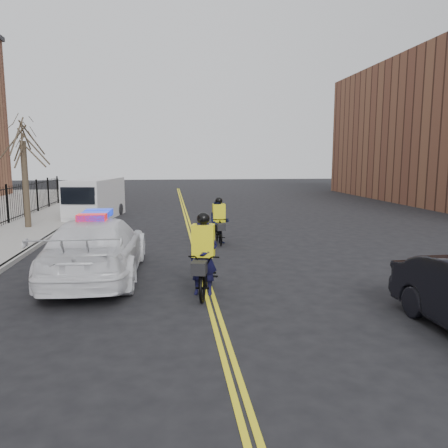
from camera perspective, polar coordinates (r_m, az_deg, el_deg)
name	(u,v)px	position (r m, az deg, el deg)	size (l,w,h in m)	color
ground	(206,284)	(11.87, -2.33, -7.85)	(120.00, 120.00, 0.00)	black
center_line_left	(190,234)	(19.66, -4.51, -1.27)	(0.10, 60.00, 0.01)	yellow
center_line_right	(193,234)	(19.67, -4.05, -1.26)	(0.10, 60.00, 0.01)	yellow
sidewalk	(16,236)	(20.70, -25.50, -1.40)	(3.00, 60.00, 0.15)	gray
curb	(53,235)	(20.27, -21.48, -1.35)	(0.20, 60.00, 0.15)	gray
street_tree	(24,154)	(22.37, -24.71, 8.25)	(3.20, 3.20, 4.80)	#392D21
police_cruiser	(97,248)	(12.79, -16.25, -2.99)	(2.47, 5.96, 1.88)	white
cargo_van	(95,199)	(25.58, -16.54, 3.11)	(2.76, 5.53, 2.22)	silver
cyclist_near	(203,266)	(10.84, -2.70, -5.52)	(1.16, 2.21, 2.06)	black
cyclist_far	(219,225)	(17.25, -0.67, -0.18)	(0.84, 1.85, 1.86)	black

